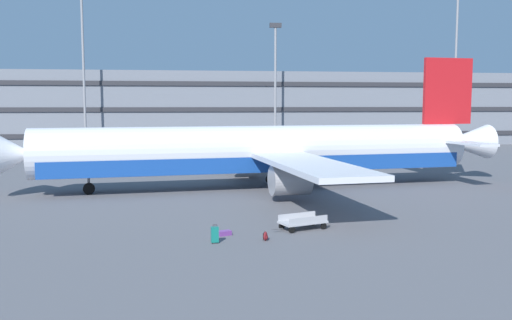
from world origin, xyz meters
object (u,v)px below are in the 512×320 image
suitcase_silver (215,234)px  suitcase_red (225,233)px  backpack_navy (266,236)px  baggage_cart (303,222)px  airliner (265,152)px

suitcase_silver → suitcase_red: bearing=68.6°
suitcase_red → backpack_navy: backpack_navy is taller
backpack_navy → baggage_cart: size_ratio=0.16×
airliner → suitcase_silver: airliner is taller
airliner → backpack_navy: airliner is taller
airliner → backpack_navy: 18.17m
baggage_cart → backpack_navy: bearing=-137.1°
suitcase_silver → baggage_cart: (5.10, 2.43, -0.02)m
suitcase_red → backpack_navy: 2.49m
airliner → baggage_cart: 15.68m
suitcase_red → suitcase_silver: (-0.63, -1.60, 0.32)m
suitcase_silver → airliner: bearing=73.4°
suitcase_red → backpack_navy: (2.00, -1.47, 0.11)m
suitcase_red → airliner: bearing=73.9°
suitcase_red → baggage_cart: 4.56m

